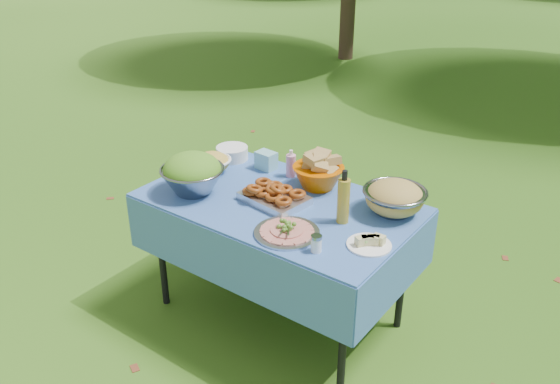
# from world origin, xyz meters

# --- Properties ---
(ground) EXTENTS (80.00, 80.00, 0.00)m
(ground) POSITION_xyz_m (0.00, 0.00, 0.00)
(ground) COLOR #173C0A
(ground) RESTS_ON ground
(picnic_table) EXTENTS (1.46, 0.86, 0.76)m
(picnic_table) POSITION_xyz_m (0.00, 0.00, 0.38)
(picnic_table) COLOR #71B5D9
(picnic_table) RESTS_ON ground
(salad_bowl) EXTENTS (0.40, 0.40, 0.23)m
(salad_bowl) POSITION_xyz_m (-0.45, -0.19, 0.88)
(salad_bowl) COLOR gray
(salad_bowl) RESTS_ON picnic_table
(pasta_bowl_white) EXTENTS (0.28, 0.28, 0.12)m
(pasta_bowl_white) POSITION_xyz_m (-0.54, 0.07, 0.82)
(pasta_bowl_white) COLOR white
(pasta_bowl_white) RESTS_ON picnic_table
(plate_stack) EXTENTS (0.23, 0.23, 0.08)m
(plate_stack) POSITION_xyz_m (-0.57, 0.28, 0.80)
(plate_stack) COLOR white
(plate_stack) RESTS_ON picnic_table
(wipes_box) EXTENTS (0.13, 0.10, 0.11)m
(wipes_box) POSITION_xyz_m (-0.31, 0.30, 0.81)
(wipes_box) COLOR #82C8D2
(wipes_box) RESTS_ON picnic_table
(sanitizer_bottle) EXTENTS (0.06, 0.06, 0.16)m
(sanitizer_bottle) POSITION_xyz_m (-0.13, 0.30, 0.84)
(sanitizer_bottle) COLOR #F098C0
(sanitizer_bottle) RESTS_ON picnic_table
(bread_bowl) EXTENTS (0.31, 0.31, 0.19)m
(bread_bowl) POSITION_xyz_m (0.08, 0.27, 0.86)
(bread_bowl) COLOR #C65600
(bread_bowl) RESTS_ON picnic_table
(pasta_bowl_steel) EXTENTS (0.35, 0.35, 0.18)m
(pasta_bowl_steel) POSITION_xyz_m (0.56, 0.26, 0.85)
(pasta_bowl_steel) COLOR gray
(pasta_bowl_steel) RESTS_ON picnic_table
(fried_tray) EXTENTS (0.37, 0.29, 0.08)m
(fried_tray) POSITION_xyz_m (-0.01, -0.02, 0.80)
(fried_tray) COLOR silver
(fried_tray) RESTS_ON picnic_table
(charcuterie_platter) EXTENTS (0.42, 0.42, 0.07)m
(charcuterie_platter) POSITION_xyz_m (0.24, -0.25, 0.80)
(charcuterie_platter) COLOR #A9ABB1
(charcuterie_platter) RESTS_ON picnic_table
(oil_bottle) EXTENTS (0.07, 0.07, 0.28)m
(oil_bottle) POSITION_xyz_m (0.39, 0.01, 0.90)
(oil_bottle) COLOR #AA8F27
(oil_bottle) RESTS_ON picnic_table
(cheese_plate) EXTENTS (0.26, 0.26, 0.06)m
(cheese_plate) POSITION_xyz_m (0.61, -0.11, 0.79)
(cheese_plate) COLOR white
(cheese_plate) RESTS_ON picnic_table
(shaker) EXTENTS (0.07, 0.07, 0.08)m
(shaker) POSITION_xyz_m (0.44, -0.30, 0.80)
(shaker) COLOR white
(shaker) RESTS_ON picnic_table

